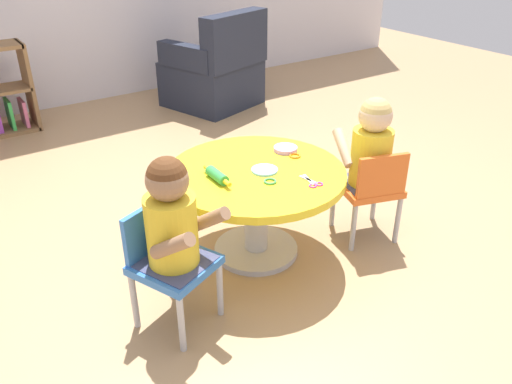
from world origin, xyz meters
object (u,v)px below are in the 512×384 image
seated_child_right (372,146)px  armchair_dark (216,72)px  rolling_pin (217,175)px  craft_table (256,191)px  craft_scissors (313,183)px  child_chair_left (169,261)px  seated_child_left (172,217)px  child_chair_right (371,188)px

seated_child_right → armchair_dark: armchair_dark is taller
armchair_dark → rolling_pin: bearing=-120.4°
craft_table → armchair_dark: bearing=64.2°
craft_scissors → child_chair_left: bearing=175.7°
rolling_pin → child_chair_left: bearing=-149.4°
craft_table → armchair_dark: (1.04, 2.15, -0.06)m
craft_scissors → seated_child_right: bearing=9.2°
rolling_pin → seated_child_left: bearing=-144.4°
child_chair_left → craft_table: bearing=19.3°
craft_table → child_chair_right: (0.58, -0.23, -0.06)m
craft_table → child_chair_left: (-0.59, -0.21, -0.06)m
seated_child_left → seated_child_right: (1.17, 0.06, 0.00)m
seated_child_right → craft_scissors: seated_child_right is taller
child_chair_left → seated_child_right: (1.18, 0.02, 0.23)m
seated_child_left → child_chair_right: 1.18m
armchair_dark → craft_scissors: (-0.90, -2.41, 0.17)m
child_chair_right → rolling_pin: 0.85m
child_chair_right → craft_scissors: bearing=-175.4°
seated_child_right → seated_child_left: bearing=-177.3°
child_chair_left → craft_scissors: size_ratio=3.91×
craft_table → child_chair_left: 0.63m
child_chair_left → rolling_pin: (0.38, 0.22, 0.20)m
child_chair_left → craft_scissors: (0.73, -0.06, 0.18)m
child_chair_right → seated_child_right: (0.01, 0.04, 0.23)m
child_chair_right → seated_child_right: bearing=72.0°
child_chair_right → craft_scissors: size_ratio=3.91×
child_chair_right → seated_child_right: seated_child_right is taller
seated_child_right → craft_scissors: bearing=-170.8°
craft_table → seated_child_left: (-0.57, -0.24, 0.17)m
seated_child_left → rolling_pin: 0.45m
child_chair_left → rolling_pin: size_ratio=2.33×
child_chair_left → child_chair_right: 1.17m
craft_scissors → craft_table: bearing=118.2°
seated_child_left → child_chair_right: size_ratio=0.95×
child_chair_right → rolling_pin: bearing=162.9°
craft_scissors → child_chair_right: bearing=4.6°
craft_table → child_chair_right: child_chair_right is taller
seated_child_left → rolling_pin: (0.36, 0.26, -0.03)m
craft_table → armchair_dark: size_ratio=0.99×
child_chair_right → craft_scissors: (-0.44, -0.04, 0.18)m
seated_child_right → child_chair_left: bearing=-179.1°
seated_child_right → rolling_pin: bearing=165.7°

